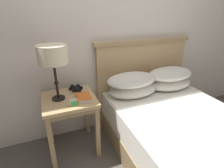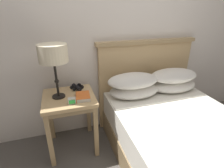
{
  "view_description": "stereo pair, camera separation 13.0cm",
  "coord_description": "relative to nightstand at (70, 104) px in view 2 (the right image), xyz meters",
  "views": [
    {
      "loc": [
        -0.79,
        -0.87,
        1.49
      ],
      "look_at": [
        -0.16,
        0.7,
        0.75
      ],
      "focal_mm": 28.0,
      "sensor_mm": 36.0,
      "label": 1
    },
    {
      "loc": [
        -0.67,
        -0.91,
        1.49
      ],
      "look_at": [
        -0.16,
        0.7,
        0.75
      ],
      "focal_mm": 28.0,
      "sensor_mm": 36.0,
      "label": 2
    }
  ],
  "objects": [
    {
      "name": "book_on_nightstand",
      "position": [
        0.13,
        -0.09,
        0.12
      ],
      "size": [
        0.15,
        0.19,
        0.04
      ],
      "color": "silver",
      "rests_on": "nightstand"
    },
    {
      "name": "binoculars_pair",
      "position": [
        0.1,
        0.15,
        0.12
      ],
      "size": [
        0.16,
        0.16,
        0.05
      ],
      "color": "black",
      "rests_on": "nightstand"
    },
    {
      "name": "nightstand",
      "position": [
        0.0,
        0.0,
        0.0
      ],
      "size": [
        0.53,
        0.51,
        0.65
      ],
      "color": "tan",
      "rests_on": "ground_plane"
    },
    {
      "name": "bed",
      "position": [
        1.01,
        -0.52,
        -0.23
      ],
      "size": [
        1.31,
        1.84,
        1.14
      ],
      "color": "olive",
      "rests_on": "ground_plane"
    },
    {
      "name": "wall_back",
      "position": [
        0.62,
        0.33,
        0.74
      ],
      "size": [
        8.0,
        0.06,
        2.6
      ],
      "color": "silver",
      "rests_on": "ground_plane"
    },
    {
      "name": "table_lamp",
      "position": [
        -0.1,
        0.02,
        0.54
      ],
      "size": [
        0.27,
        0.27,
        0.54
      ],
      "color": "black",
      "rests_on": "nightstand"
    },
    {
      "name": "alarm_clock",
      "position": [
        0.02,
        -0.17,
        0.13
      ],
      "size": [
        0.07,
        0.05,
        0.06
      ],
      "color": "#B7B2A8",
      "rests_on": "nightstand"
    }
  ]
}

